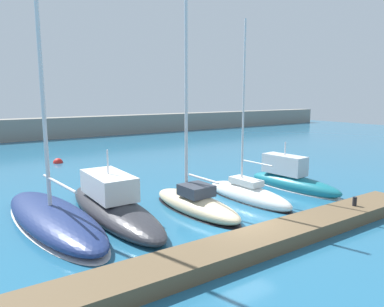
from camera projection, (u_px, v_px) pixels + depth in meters
ground_plane at (239, 232)px, 15.45m from camera, size 120.00×120.00×0.00m
dock_pier at (268, 239)px, 14.02m from camera, size 18.80×1.79×0.59m
breakwater_seawall at (43, 129)px, 47.52m from camera, size 108.00×2.43×2.82m
sailboat_navy_nearest at (53, 216)px, 16.24m from camera, size 3.73×10.41×16.46m
motorboat_charcoal_second at (112, 204)px, 17.55m from camera, size 2.47×9.85×3.56m
sailboat_sand_third at (195, 202)px, 18.24m from camera, size 2.28×6.55×11.30m
sailboat_white_fourth at (248, 194)px, 20.13m from camera, size 1.95×6.25×10.27m
motorboat_teal_fifth at (291, 179)px, 22.53m from camera, size 2.20×6.63×3.16m
mooring_buoy_red at (58, 163)px, 31.10m from camera, size 0.83×0.83×0.83m
dock_bollard at (355, 201)px, 17.18m from camera, size 0.20×0.20×0.44m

